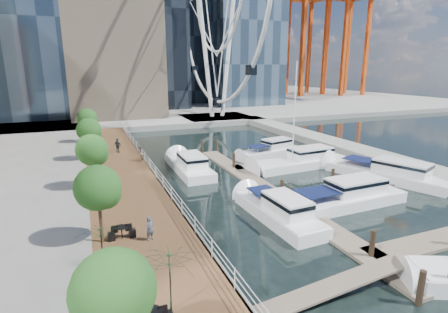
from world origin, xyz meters
name	(u,v)px	position (x,y,z in m)	size (l,w,h in m)	color
ground	(307,252)	(0.00, 0.00, 0.00)	(520.00, 520.00, 0.00)	black
boardwalk	(124,187)	(-9.00, 15.00, 0.50)	(6.00, 60.00, 1.00)	brown
seawall	(158,183)	(-6.00, 15.00, 0.50)	(0.25, 60.00, 1.00)	#595954
land_far	(122,101)	(0.00, 102.00, 0.50)	(200.00, 114.00, 1.00)	gray
breakwater	(346,148)	(20.00, 20.00, 0.50)	(4.00, 60.00, 1.00)	gray
pier	(217,119)	(14.00, 52.00, 0.50)	(14.00, 12.00, 1.00)	gray
railing	(156,172)	(-6.10, 15.00, 1.52)	(0.10, 60.00, 1.05)	white
floating_docks	(316,181)	(7.97, 9.98, 0.49)	(16.00, 34.00, 2.60)	#6D6051
port_cranes	(312,42)	(67.67, 95.67, 20.00)	(40.00, 52.00, 38.00)	#D84C14
street_trees	(92,150)	(-11.40, 14.00, 4.29)	(2.60, 42.60, 4.60)	#3F2B1C
cafe_tables	(135,292)	(-10.40, -2.00, 1.37)	(2.50, 13.70, 0.74)	black
yacht_foreground	(341,206)	(6.86, 5.13, 0.00)	(3.20, 11.94, 2.15)	white
pedestrian_near	(150,228)	(-8.78, 3.13, 1.74)	(0.54, 0.35, 1.48)	#4B5464
pedestrian_mid	(140,153)	(-6.50, 21.51, 1.84)	(0.81, 0.63, 1.67)	gray
pedestrian_far	(118,146)	(-8.35, 26.47, 1.85)	(1.00, 0.41, 1.70)	#30373C
moored_yachts	(301,174)	(8.87, 13.71, 0.00)	(22.82, 33.41, 11.50)	white
cafe_seating	(138,295)	(-10.42, -3.59, 2.26)	(5.57, 11.65, 2.70)	#0F3710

